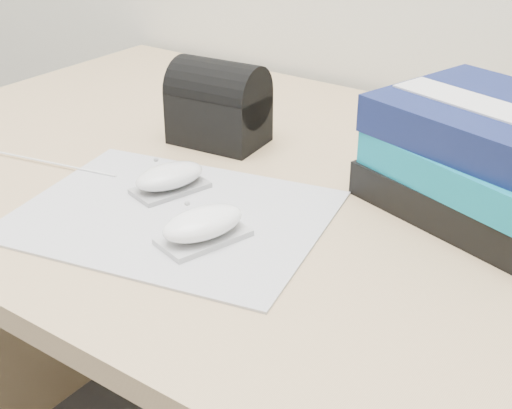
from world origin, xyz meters
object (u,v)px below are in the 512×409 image
Objects in this scene: mouse_front at (203,225)px; book_stack at (497,160)px; desk at (396,340)px; mouse_rear at (170,178)px; pouch at (218,103)px.

mouse_front is 0.35× the size of book_stack.
mouse_front is at bearing -131.12° from book_stack.
mouse_rear is (-0.26, -0.18, 0.25)m from desk.
mouse_front is at bearing -119.12° from desk.
pouch is at bearing -176.82° from book_stack.
mouse_rear is at bearing -145.01° from desk.
book_stack is (0.23, 0.27, 0.04)m from mouse_front.
pouch reaches higher than mouse_rear.
pouch reaches higher than desk.
desk is 4.91× the size of book_stack.
book_stack reaches higher than mouse_front.
mouse_front is (-0.14, -0.25, 0.26)m from desk.
book_stack reaches higher than desk.
book_stack reaches higher than mouse_rear.
mouse_rear is 0.40m from book_stack.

